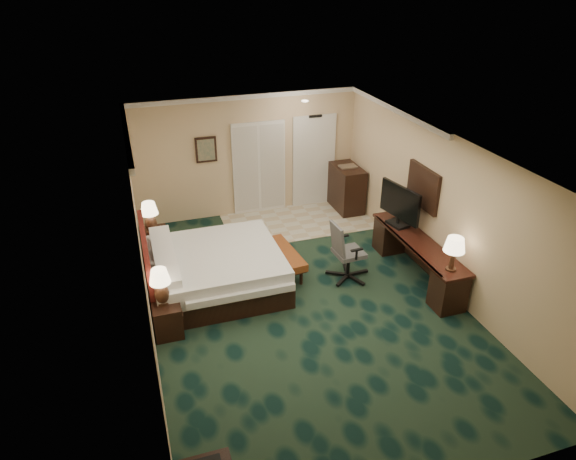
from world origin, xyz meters
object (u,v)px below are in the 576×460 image
object	(u,v)px
bed	(217,270)
tv	(400,206)
nightstand_far	(155,245)
minibar	(347,188)
lamp_near	(161,287)
desk_chair	(349,250)
bed_bench	(283,261)
nightstand_near	(168,319)
desk	(416,259)
lamp_far	(150,218)

from	to	relation	value
bed	tv	distance (m)	3.54
nightstand_far	minibar	world-z (taller)	minibar
bed	lamp_near	xyz separation A→B (m)	(-1.00, -0.96, 0.48)
desk_chair	nightstand_far	bearing A→B (deg)	148.54
bed_bench	minibar	size ratio (longest dim) A/B	1.22
nightstand_far	tv	xyz separation A→B (m)	(4.39, -1.40, 0.82)
tv	desk_chair	xyz separation A→B (m)	(-1.12, -0.33, -0.57)
nightstand_far	tv	size ratio (longest dim) A/B	0.61
nightstand_near	nightstand_far	distance (m)	2.33
nightstand_far	desk	world-z (taller)	desk
minibar	nightstand_near	bearing A→B (deg)	-143.29
tv	desk_chair	distance (m)	1.30
bed_bench	desk	xyz separation A→B (m)	(2.23, -0.93, 0.15)
bed	lamp_near	distance (m)	1.47
bed_bench	tv	distance (m)	2.38
nightstand_near	desk_chair	xyz separation A→B (m)	(3.30, 0.60, 0.30)
tv	desk_chair	size ratio (longest dim) A/B	0.90
bed	minibar	distance (m)	4.17
nightstand_far	lamp_far	bearing A→B (deg)	-132.24
bed	desk_chair	distance (m)	2.37
desk	desk_chair	size ratio (longest dim) A/B	2.26
bed	minibar	world-z (taller)	minibar
nightstand_near	lamp_near	size ratio (longest dim) A/B	0.89
lamp_near	minibar	bearing A→B (deg)	36.07
lamp_near	bed_bench	xyz separation A→B (m)	(2.27, 1.13, -0.62)
bed	nightstand_far	bearing A→B (deg)	125.36
desk	nightstand_near	bearing A→B (deg)	-176.78
nightstand_near	lamp_far	world-z (taller)	lamp_far
bed	bed_bench	world-z (taller)	bed
desk_chair	lamp_near	bearing A→B (deg)	-174.15
nightstand_far	lamp_far	size ratio (longest dim) A/B	1.01
tv	desk	bearing A→B (deg)	-96.95
lamp_near	lamp_far	distance (m)	2.25
nightstand_near	bed_bench	world-z (taller)	nightstand_near
lamp_far	minibar	world-z (taller)	lamp_far
nightstand_near	bed_bench	bearing A→B (deg)	27.82
bed_bench	desk_chair	distance (m)	1.25
nightstand_near	lamp_near	distance (m)	0.57
nightstand_far	minibar	size ratio (longest dim) A/B	0.60
minibar	nightstand_far	bearing A→B (deg)	-167.45
lamp_far	bed_bench	world-z (taller)	lamp_far
lamp_far	bed_bench	distance (m)	2.60
nightstand_far	bed_bench	bearing A→B (deg)	-27.54
nightstand_far	bed_bench	size ratio (longest dim) A/B	0.49
nightstand_near	nightstand_far	bearing A→B (deg)	89.18
bed_bench	desk	bearing A→B (deg)	-28.07
nightstand_near	desk	size ratio (longest dim) A/B	0.21
nightstand_far	lamp_near	size ratio (longest dim) A/B	1.02
tv	nightstand_far	bearing A→B (deg)	150.76
nightstand_near	nightstand_far	xyz separation A→B (m)	(0.03, 2.33, 0.04)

